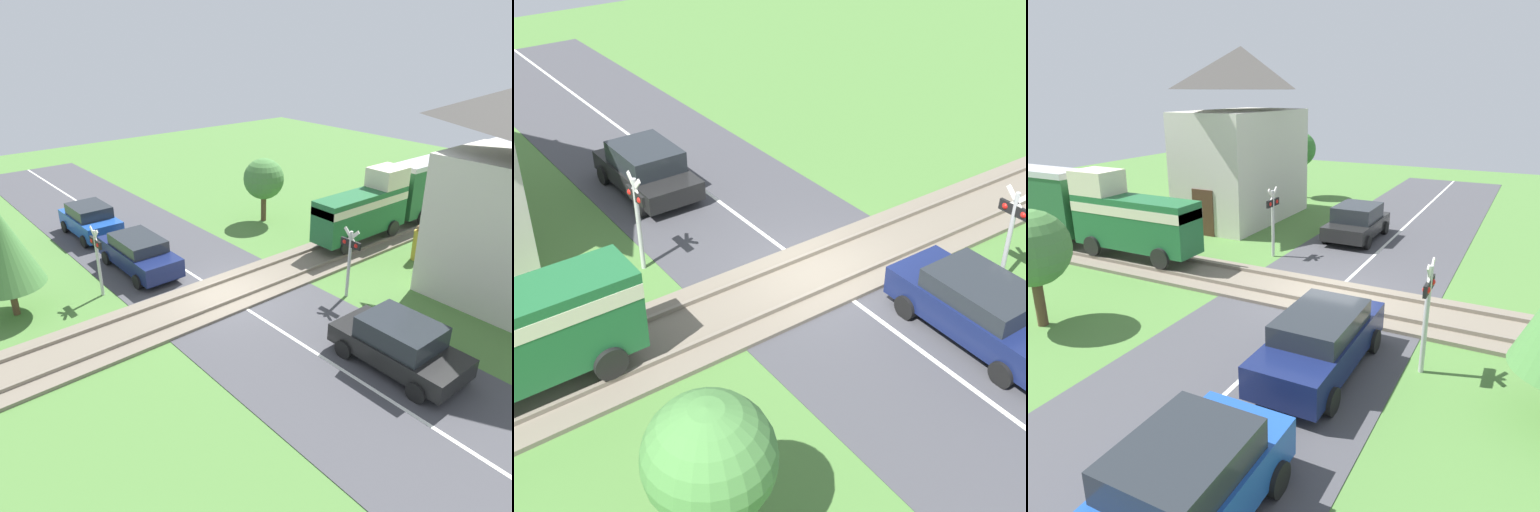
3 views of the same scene
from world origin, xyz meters
The scene contains 12 objects.
ground_plane centered at (0.00, 0.00, 0.00)m, with size 60.00×60.00×0.00m, color #4C7A38.
road_surface centered at (0.00, 0.00, 0.01)m, with size 48.00×6.40×0.02m.
track_bed centered at (0.00, 0.00, 0.07)m, with size 2.80×48.00×0.24m.
train centered at (0.00, 14.42, 1.88)m, with size 1.58×18.14×3.18m.
car_near_crossing centered at (-4.01, -1.44, 0.80)m, with size 4.41×1.89×1.51m.
car_far_side centered at (6.82, 1.44, 0.79)m, with size 3.98×2.04×1.53m.
car_behind_queue centered at (-9.05, -1.44, 0.82)m, with size 3.80×1.93×1.57m.
crossing_signal_west_approach centered at (-2.98, -3.57, 1.78)m, with size 0.90×0.18×2.76m.
crossing_signal_east_approach centered at (2.98, 3.57, 1.78)m, with size 0.90×0.18×2.76m.
pedestrian_by_station centered at (2.69, 8.44, 0.74)m, with size 0.40×0.40×1.61m.
tree_roadside_hedge centered at (-5.33, 6.45, 2.24)m, with size 2.10×2.10×3.31m.
tree_beyond_track centered at (-3.60, -6.52, 2.66)m, with size 2.44×2.44×4.13m.
Camera 1 is at (13.66, -9.66, 9.27)m, focal length 35.00 mm.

